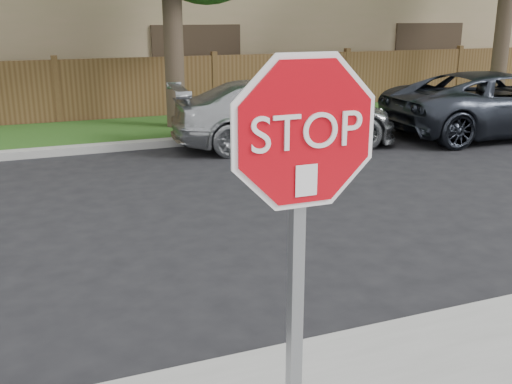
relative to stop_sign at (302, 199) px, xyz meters
name	(u,v)px	position (x,y,z in m)	size (l,w,h in m)	color
ground	(180,377)	(-0.27, 1.48, -1.83)	(90.00, 90.00, 0.00)	black
far_curb	(73,150)	(-0.27, 9.63, -1.75)	(70.00, 0.30, 0.15)	gray
grass_strip	(66,135)	(-0.27, 11.28, -1.77)	(70.00, 3.00, 0.12)	#1E4714
fence	(57,93)	(-0.27, 12.88, -1.03)	(70.00, 0.12, 1.60)	#4E341B
stop_sign	(302,199)	(0.00, 0.00, 0.00)	(1.01, 0.13, 2.55)	gray
sedan_right	(285,113)	(3.91, 8.77, -1.15)	(1.90, 4.68, 1.36)	#AAAEB1
sedan_far_right	(499,104)	(8.83, 8.01, -1.12)	(2.37, 5.13, 1.43)	#2B303A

